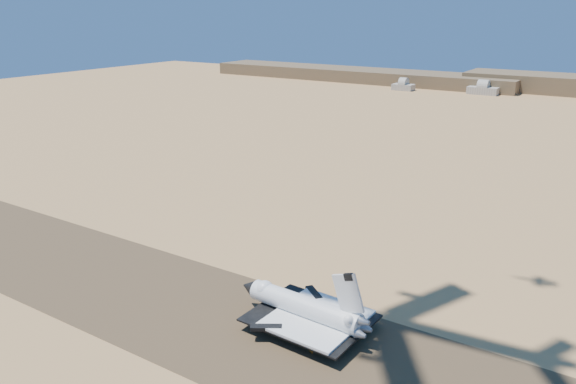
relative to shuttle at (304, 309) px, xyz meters
The scene contains 7 objects.
ground 19.33m from the shuttle, 148.81° to the right, with size 1200.00×1200.00×0.00m, color tan.
runway 19.32m from the shuttle, 148.81° to the right, with size 600.00×50.00×0.06m, color brown.
hangars 475.59m from the shuttle, 99.67° to the left, with size 200.50×29.50×30.00m.
shuttle is the anchor object (origin of this frame).
crew_a 13.95m from the shuttle, 48.75° to the right, with size 0.59×0.39×1.63m, color orange.
crew_b 12.22m from the shuttle, 33.26° to the right, with size 0.77×0.44×1.58m, color orange.
crew_c 13.03m from the shuttle, 50.58° to the right, with size 1.04×0.53×1.78m, color orange.
Camera 1 is at (85.77, -106.13, 83.06)m, focal length 35.00 mm.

